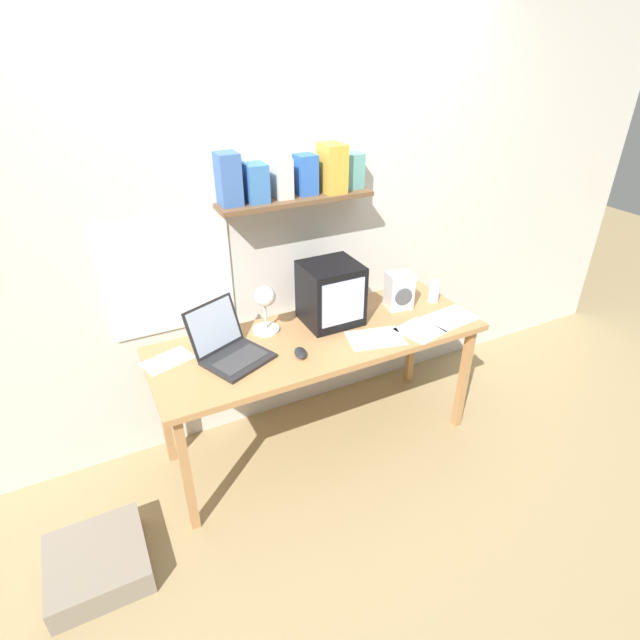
% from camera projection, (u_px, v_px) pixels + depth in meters
% --- Properties ---
extents(ground_plane, '(12.00, 12.00, 0.00)m').
position_uv_depth(ground_plane, '(320.00, 440.00, 3.09)').
color(ground_plane, '#9F885C').
extents(back_wall, '(5.60, 0.24, 2.60)m').
position_uv_depth(back_wall, '(284.00, 216.00, 2.78)').
color(back_wall, silver).
rests_on(back_wall, ground_plane).
extents(corner_desk, '(1.82, 0.65, 0.76)m').
position_uv_depth(corner_desk, '(320.00, 346.00, 2.75)').
color(corner_desk, '#B17E4C').
rests_on(corner_desk, ground_plane).
extents(crt_monitor, '(0.31, 0.30, 0.35)m').
position_uv_depth(crt_monitor, '(331.00, 293.00, 2.78)').
color(crt_monitor, black).
rests_on(crt_monitor, corner_desk).
extents(laptop, '(0.42, 0.43, 0.26)m').
position_uv_depth(laptop, '(228.00, 345.00, 2.51)').
color(laptop, '#232326').
rests_on(laptop, corner_desk).
extents(desk_lamp, '(0.15, 0.19, 0.30)m').
position_uv_depth(desk_lamp, '(265.00, 303.00, 2.62)').
color(desk_lamp, silver).
rests_on(desk_lamp, corner_desk).
extents(juice_glass, '(0.07, 0.07, 0.13)m').
position_uv_depth(juice_glass, '(434.00, 292.00, 3.05)').
color(juice_glass, white).
rests_on(juice_glass, corner_desk).
extents(space_heater, '(0.16, 0.15, 0.22)m').
position_uv_depth(space_heater, '(399.00, 290.00, 2.96)').
color(space_heater, white).
rests_on(space_heater, corner_desk).
extents(computer_mouse, '(0.08, 0.12, 0.03)m').
position_uv_depth(computer_mouse, '(300.00, 353.00, 2.54)').
color(computer_mouse, '#232326').
rests_on(computer_mouse, corner_desk).
extents(printed_handout, '(0.33, 0.26, 0.00)m').
position_uv_depth(printed_handout, '(375.00, 338.00, 2.69)').
color(printed_handout, white).
rests_on(printed_handout, corner_desk).
extents(open_notebook, '(0.31, 0.23, 0.00)m').
position_uv_depth(open_notebook, '(450.00, 318.00, 2.89)').
color(open_notebook, white).
rests_on(open_notebook, corner_desk).
extents(loose_paper_near_laptop, '(0.27, 0.21, 0.00)m').
position_uv_depth(loose_paper_near_laptop, '(167.00, 360.00, 2.51)').
color(loose_paper_near_laptop, white).
rests_on(loose_paper_near_laptop, corner_desk).
extents(loose_paper_near_monitor, '(0.26, 0.26, 0.00)m').
position_uv_depth(loose_paper_near_monitor, '(420.00, 330.00, 2.76)').
color(loose_paper_near_monitor, white).
rests_on(loose_paper_near_monitor, corner_desk).
extents(floor_cushion, '(0.43, 0.43, 0.14)m').
position_uv_depth(floor_cushion, '(98.00, 563.00, 2.30)').
color(floor_cushion, gray).
rests_on(floor_cushion, ground_plane).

